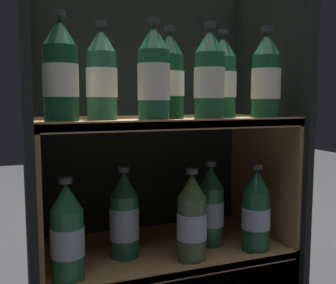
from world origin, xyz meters
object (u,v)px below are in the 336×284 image
(bottle_lower_back_0, at_px, (124,217))
(bottle_lower_back_1, at_px, (210,207))
(bottle_upper_front_1, at_px, (154,76))
(bottle_upper_back_0, at_px, (102,76))
(bottle_upper_back_2, at_px, (223,79))
(bottle_lower_front_0, at_px, (67,235))
(bottle_upper_front_2, at_px, (209,77))
(bottle_upper_front_0, at_px, (61,73))
(bottle_upper_back_1, at_px, (170,78))
(bottle_lower_front_1, at_px, (192,220))
(bottle_lower_front_2, at_px, (256,212))
(bottle_upper_front_3, at_px, (266,78))

(bottle_lower_back_0, distance_m, bottle_lower_back_1, 0.26)
(bottle_upper_front_1, bearing_deg, bottle_upper_back_0, 141.63)
(bottle_upper_back_2, height_order, bottle_lower_back_0, bottle_upper_back_2)
(bottle_lower_front_0, bearing_deg, bottle_upper_front_2, 0.00)
(bottle_upper_front_0, relative_size, bottle_upper_front_1, 1.00)
(bottle_upper_back_0, relative_size, bottle_upper_back_2, 1.00)
(bottle_upper_front_1, bearing_deg, bottle_lower_front_0, 180.00)
(bottle_upper_back_0, bearing_deg, bottle_upper_back_1, 0.00)
(bottle_upper_front_2, xyz_separation_m, bottle_lower_front_1, (-0.05, 0.00, -0.37))
(bottle_upper_back_2, height_order, bottle_lower_back_1, bottle_upper_back_2)
(bottle_upper_front_2, height_order, bottle_lower_front_2, bottle_upper_front_2)
(bottle_upper_back_0, distance_m, bottle_lower_front_2, 0.56)
(bottle_upper_front_2, bearing_deg, bottle_lower_front_0, 180.00)
(bottle_upper_front_2, distance_m, bottle_upper_back_1, 0.11)
(bottle_lower_back_1, bearing_deg, bottle_lower_front_1, -138.59)
(bottle_upper_back_2, distance_m, bottle_lower_front_0, 0.59)
(bottle_upper_back_2, height_order, bottle_lower_front_1, bottle_upper_back_2)
(bottle_upper_front_3, bearing_deg, bottle_lower_back_0, 167.05)
(bottle_upper_front_2, bearing_deg, bottle_lower_back_1, 59.17)
(bottle_lower_front_2, bearing_deg, bottle_lower_front_1, 180.00)
(bottle_upper_front_1, height_order, bottle_lower_back_0, bottle_upper_front_1)
(bottle_upper_front_2, distance_m, bottle_lower_back_1, 0.38)
(bottle_upper_front_3, relative_size, bottle_lower_front_0, 1.00)
(bottle_upper_back_1, bearing_deg, bottle_lower_front_1, -71.78)
(bottle_lower_front_1, height_order, bottle_lower_front_2, same)
(bottle_lower_front_0, xyz_separation_m, bottle_lower_front_1, (0.32, 0.00, -0.00))
(bottle_upper_front_3, xyz_separation_m, bottle_upper_back_1, (-0.24, 0.09, 0.00))
(bottle_upper_front_3, distance_m, bottle_lower_back_0, 0.53)
(bottle_upper_back_2, distance_m, bottle_lower_back_0, 0.47)
(bottle_upper_front_0, height_order, bottle_lower_front_1, bottle_upper_front_0)
(bottle_upper_front_1, bearing_deg, bottle_lower_front_2, 0.00)
(bottle_upper_back_1, bearing_deg, bottle_upper_front_3, -19.37)
(bottle_upper_front_3, xyz_separation_m, bottle_upper_back_0, (-0.43, 0.09, 0.00))
(bottle_upper_front_3, height_order, bottle_upper_back_2, same)
(bottle_upper_front_1, height_order, bottle_lower_front_2, bottle_upper_front_1)
(bottle_lower_back_0, bearing_deg, bottle_upper_front_2, -22.87)
(bottle_upper_back_0, distance_m, bottle_lower_front_1, 0.43)
(bottle_lower_back_1, bearing_deg, bottle_upper_back_1, 180.00)
(bottle_upper_front_0, bearing_deg, bottle_upper_back_1, 16.43)
(bottle_upper_front_3, height_order, bottle_lower_front_1, bottle_upper_front_3)
(bottle_upper_front_0, distance_m, bottle_lower_back_1, 0.56)
(bottle_upper_back_1, relative_size, bottle_lower_front_0, 1.00)
(bottle_upper_front_2, bearing_deg, bottle_lower_front_2, 0.00)
(bottle_upper_front_0, relative_size, bottle_upper_back_0, 1.00)
(bottle_upper_back_2, bearing_deg, bottle_upper_front_0, -169.21)
(bottle_upper_front_0, xyz_separation_m, bottle_lower_back_0, (0.16, 0.09, -0.37))
(bottle_upper_front_2, height_order, bottle_upper_back_1, same)
(bottle_upper_front_1, xyz_separation_m, bottle_lower_back_1, (0.20, 0.09, -0.37))
(bottle_upper_front_3, relative_size, bottle_upper_back_1, 1.00)
(bottle_lower_front_0, height_order, bottle_lower_back_0, same)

